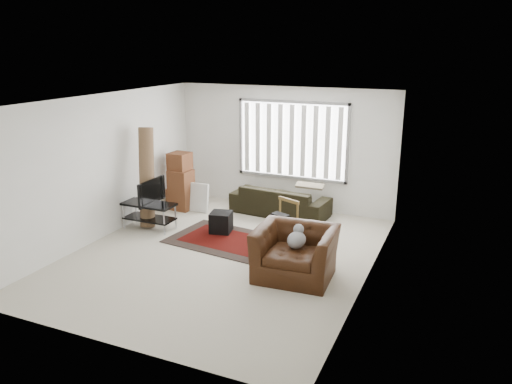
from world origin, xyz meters
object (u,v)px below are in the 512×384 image
at_px(sofa, 280,196).
at_px(side_chair, 281,223).
at_px(tv_stand, 149,210).
at_px(armchair, 295,249).
at_px(moving_boxes, 181,183).

bearing_deg(sofa, side_chair, 116.17).
relative_size(tv_stand, armchair, 0.82).
distance_m(side_chair, armchair, 1.07).
height_order(moving_boxes, side_chair, moving_boxes).
height_order(side_chair, armchair, side_chair).
xyz_separation_m(sofa, side_chair, (0.72, -1.86, 0.10)).
height_order(tv_stand, moving_boxes, moving_boxes).
xyz_separation_m(tv_stand, moving_boxes, (-0.08, 1.34, 0.21)).
height_order(tv_stand, sofa, sofa).
bearing_deg(tv_stand, moving_boxes, 93.59).
bearing_deg(moving_boxes, tv_stand, -86.41).
relative_size(tv_stand, moving_boxes, 0.83).
relative_size(moving_boxes, armchair, 0.98).
distance_m(moving_boxes, sofa, 2.24).
height_order(sofa, side_chair, side_chair).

